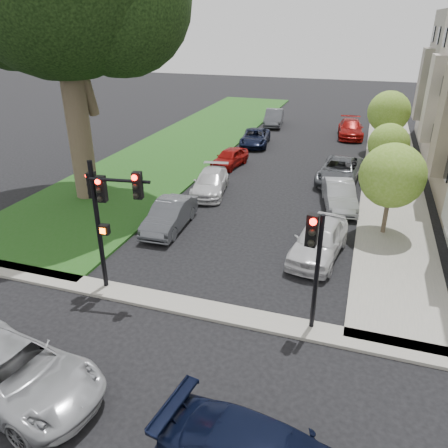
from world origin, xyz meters
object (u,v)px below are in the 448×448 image
(car_parked_0, at_px, (319,240))
(car_parked_2, at_px, (340,171))
(car_parked_5, at_px, (170,215))
(traffic_signal_main, at_px, (106,205))
(car_cross_near, at_px, (12,373))
(car_parked_6, at_px, (210,182))
(car_parked_8, at_px, (255,137))
(small_tree_c, at_px, (389,112))
(traffic_signal_secondary, at_px, (314,252))
(car_parked_9, at_px, (274,118))
(car_parked_7, at_px, (230,158))
(car_parked_1, at_px, (339,195))
(car_parked_4, at_px, (351,129))
(small_tree_b, at_px, (389,144))
(small_tree_a, at_px, (392,176))

(car_parked_0, distance_m, car_parked_2, 10.11)
(car_parked_5, bearing_deg, car_parked_0, -6.71)
(car_parked_5, bearing_deg, traffic_signal_main, -89.78)
(car_cross_near, distance_m, car_parked_6, 16.02)
(car_parked_2, height_order, car_parked_5, car_parked_2)
(car_parked_8, bearing_deg, traffic_signal_main, -96.47)
(small_tree_c, xyz_separation_m, car_parked_5, (-9.87, -17.42, -2.37))
(car_parked_2, bearing_deg, small_tree_c, 76.86)
(traffic_signal_secondary, xyz_separation_m, car_parked_2, (-0.25, 15.14, -2.17))
(traffic_signal_secondary, relative_size, car_parked_9, 0.91)
(car_parked_7, bearing_deg, small_tree_c, 44.16)
(car_parked_2, bearing_deg, car_cross_near, -103.14)
(car_parked_8, height_order, car_parked_9, car_parked_9)
(car_parked_1, xyz_separation_m, car_parked_4, (-0.41, 16.34, 0.02))
(traffic_signal_secondary, distance_m, car_parked_5, 9.58)
(traffic_signal_main, height_order, car_parked_7, traffic_signal_main)
(traffic_signal_secondary, bearing_deg, car_parked_5, 143.50)
(traffic_signal_secondary, height_order, car_parked_7, traffic_signal_secondary)
(car_parked_4, height_order, car_parked_7, car_parked_4)
(car_parked_5, bearing_deg, car_parked_1, 32.59)
(small_tree_b, bearing_deg, car_parked_9, 126.09)
(car_parked_7, bearing_deg, car_parked_1, -23.59)
(small_tree_c, bearing_deg, car_parked_0, -98.46)
(car_cross_near, bearing_deg, car_parked_4, -2.79)
(small_tree_c, xyz_separation_m, traffic_signal_secondary, (-2.38, -22.97, -0.18))
(car_parked_2, distance_m, car_parked_6, 8.29)
(car_parked_6, bearing_deg, car_parked_5, -102.33)
(small_tree_a, distance_m, car_parked_1, 4.21)
(small_tree_b, relative_size, car_parked_9, 0.81)
(traffic_signal_main, height_order, car_parked_6, traffic_signal_main)
(traffic_signal_secondary, bearing_deg, car_parked_2, 90.95)
(car_parked_1, bearing_deg, car_parked_5, -156.62)
(car_parked_0, distance_m, car_parked_5, 7.23)
(small_tree_b, distance_m, car_parked_9, 17.03)
(car_parked_9, bearing_deg, car_parked_6, -95.89)
(car_cross_near, xyz_separation_m, car_parked_0, (6.83, 10.32, 0.05))
(small_tree_b, relative_size, car_parked_8, 0.81)
(traffic_signal_main, height_order, car_parked_0, traffic_signal_main)
(small_tree_b, distance_m, car_cross_near, 23.24)
(small_tree_a, xyz_separation_m, car_parked_1, (-2.31, 2.73, -2.22))
(car_parked_2, bearing_deg, small_tree_a, -63.95)
(car_parked_0, bearing_deg, car_parked_6, 147.84)
(small_tree_b, bearing_deg, small_tree_a, -90.00)
(traffic_signal_main, bearing_deg, car_parked_2, 65.21)
(small_tree_a, xyz_separation_m, car_parked_8, (-9.87, 13.83, -2.29))
(small_tree_c, distance_m, car_parked_0, 18.28)
(car_parked_7, bearing_deg, small_tree_a, -28.29)
(small_tree_c, relative_size, car_parked_2, 0.89)
(car_parked_0, distance_m, car_parked_7, 13.17)
(traffic_signal_secondary, xyz_separation_m, car_parked_5, (-7.50, 5.55, -2.19))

